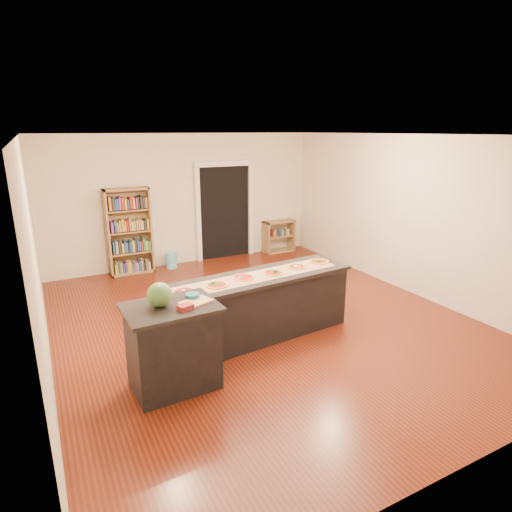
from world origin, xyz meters
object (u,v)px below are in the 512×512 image
side_counter (173,346)px  low_shelf (279,236)px  watermelon (160,295)px  bookshelf (129,232)px  waste_bin (171,260)px  kitchen_island (258,306)px

side_counter → low_shelf: side_counter is taller
low_shelf → watermelon: (-4.08, -4.35, 0.76)m
side_counter → bookshelf: bearing=82.3°
low_shelf → watermelon: size_ratio=2.79×
low_shelf → side_counter: bearing=-132.2°
low_shelf → waste_bin: (-2.71, -0.06, -0.21)m
waste_bin → watermelon: 4.61m
watermelon → bookshelf: bearing=82.8°
kitchen_island → bookshelf: (-0.99, 3.74, 0.42)m
side_counter → waste_bin: 4.52m
bookshelf → waste_bin: (0.81, -0.06, -0.71)m
watermelon → kitchen_island: bearing=21.8°
kitchen_island → waste_bin: kitchen_island is taller
low_shelf → watermelon: watermelon is taller
bookshelf → low_shelf: (3.52, -0.01, -0.50)m
side_counter → bookshelf: bookshelf is taller
kitchen_island → waste_bin: size_ratio=8.16×
watermelon → waste_bin: bearing=72.4°
bookshelf → low_shelf: bearing=-0.1°
kitchen_island → bookshelf: bookshelf is taller
kitchen_island → side_counter: 1.58m
bookshelf → low_shelf: 3.56m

